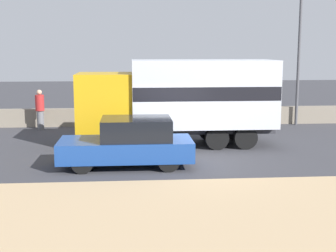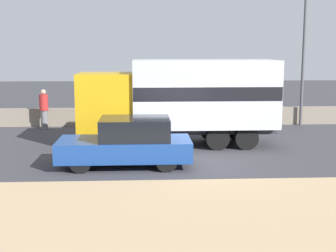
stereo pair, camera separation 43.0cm
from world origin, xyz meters
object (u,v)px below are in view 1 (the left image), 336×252
box_truck (183,97)px  street_lamp (300,28)px  pedestrian (40,109)px  car_hatchback (129,143)px

box_truck → street_lamp: bearing=-143.7°
pedestrian → street_lamp: bearing=1.8°
box_truck → car_hatchback: bearing=57.2°
car_hatchback → pedestrian: (-4.10, 7.26, 0.20)m
pedestrian → car_hatchback: bearing=-60.5°
box_truck → pedestrian: bearing=-33.7°
street_lamp → box_truck: bearing=-143.7°
street_lamp → box_truck: 8.07m
street_lamp → box_truck: street_lamp is taller
box_truck → car_hatchback: 3.92m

